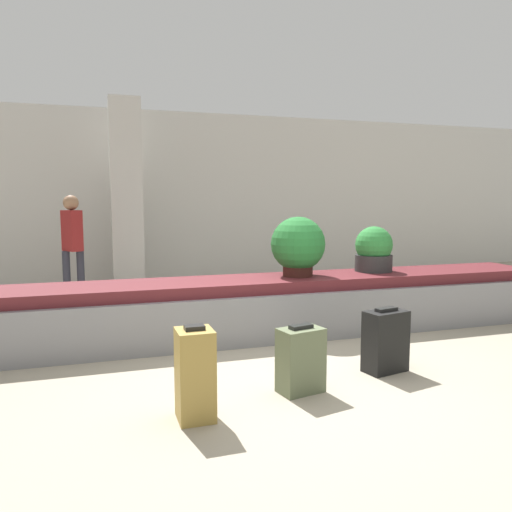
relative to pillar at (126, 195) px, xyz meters
The scene contains 10 objects.
ground_plane 5.27m from the pillar, 76.31° to the right, with size 18.00×18.00×0.00m, color #9E937F.
back_wall 1.56m from the pillar, 40.18° to the left, with size 18.00×0.06×3.20m.
carousel 3.97m from the pillar, 71.52° to the right, with size 7.44×0.93×0.65m.
pillar is the anchor object (origin of this frame).
suitcase_0 5.65m from the pillar, 88.59° to the right, with size 0.25×0.26×0.66m.
suitcase_2 5.56m from the pillar, 69.19° to the right, with size 0.42×0.29×0.57m.
suitcase_3 5.53m from the pillar, 79.03° to the right, with size 0.39×0.29×0.54m.
potted_plant_0 3.97m from the pillar, 64.37° to the right, with size 0.62×0.62×0.68m.
potted_plant_1 4.46m from the pillar, 51.63° to the right, with size 0.45×0.45×0.55m.
traveler_0 1.43m from the pillar, 131.93° to the right, with size 0.32×0.37×1.58m.
Camera 1 is at (-1.65, -3.91, 1.51)m, focal length 35.00 mm.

